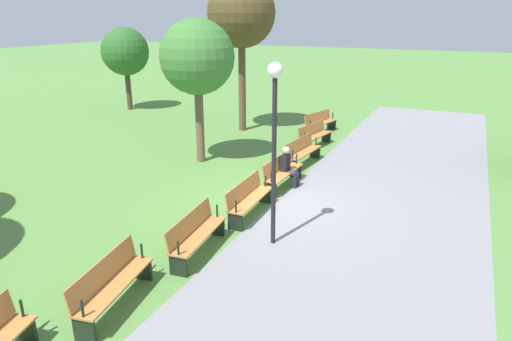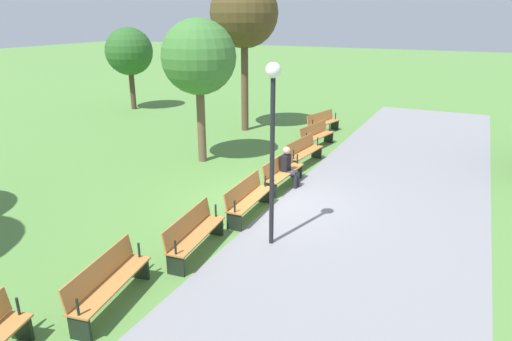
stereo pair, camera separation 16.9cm
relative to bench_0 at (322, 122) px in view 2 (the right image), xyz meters
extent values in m
plane|color=#54843D|center=(7.75, 1.01, -0.48)|extent=(120.00, 120.00, 0.00)
cube|color=gray|center=(7.75, 3.85, -0.48)|extent=(29.85, 5.30, 0.01)
cube|color=#B27538|center=(0.02, 0.07, -0.03)|extent=(2.00, 0.89, 0.04)
cube|color=#B27538|center=(-0.03, -0.13, 0.21)|extent=(1.92, 0.57, 0.40)
cube|color=black|center=(-0.87, 0.29, -0.26)|extent=(0.15, 0.38, 0.43)
cylinder|color=black|center=(-0.87, 0.31, 0.13)|extent=(0.05, 0.05, 0.30)
cube|color=black|center=(0.91, -0.15, -0.26)|extent=(0.15, 0.38, 0.43)
cylinder|color=black|center=(0.91, -0.13, 0.13)|extent=(0.05, 0.05, 0.30)
cube|color=#B27538|center=(2.20, 0.53, -0.03)|extent=(2.00, 0.77, 0.04)
cube|color=#B27538|center=(2.17, 0.33, 0.21)|extent=(1.95, 0.44, 0.40)
cube|color=black|center=(1.30, 0.68, -0.26)|extent=(0.12, 0.38, 0.43)
cylinder|color=black|center=(1.30, 0.70, 0.13)|extent=(0.05, 0.05, 0.30)
cube|color=black|center=(3.10, 0.37, -0.26)|extent=(0.12, 0.38, 0.43)
cylinder|color=black|center=(3.11, 0.39, 0.13)|extent=(0.05, 0.05, 0.30)
cube|color=#B27538|center=(4.41, 0.83, -0.03)|extent=(1.99, 0.64, 0.04)
cube|color=#B27538|center=(4.39, 0.63, 0.21)|extent=(1.96, 0.31, 0.40)
cube|color=black|center=(3.50, 0.93, -0.26)|extent=(0.10, 0.38, 0.43)
cylinder|color=black|center=(3.50, 0.95, 0.13)|extent=(0.05, 0.05, 0.30)
cube|color=black|center=(5.32, 0.74, -0.26)|extent=(0.10, 0.38, 0.43)
cylinder|color=black|center=(5.33, 0.76, 0.13)|extent=(0.05, 0.05, 0.30)
cube|color=#B27538|center=(6.64, 0.99, -0.03)|extent=(1.97, 0.51, 0.04)
cube|color=#B27538|center=(6.63, 0.79, 0.21)|extent=(1.96, 0.17, 0.40)
cube|color=black|center=(5.72, 1.02, -0.26)|extent=(0.07, 0.38, 0.43)
cylinder|color=black|center=(5.72, 1.04, 0.13)|extent=(0.05, 0.05, 0.30)
cube|color=black|center=(7.55, 0.95, -0.26)|extent=(0.07, 0.38, 0.43)
cylinder|color=black|center=(7.55, 0.97, 0.13)|extent=(0.05, 0.05, 0.30)
cube|color=#B27538|center=(8.87, 0.99, -0.03)|extent=(1.97, 0.51, 0.04)
cube|color=#B27538|center=(8.87, 0.79, 0.21)|extent=(1.96, 0.17, 0.40)
cube|color=black|center=(7.95, 0.95, -0.26)|extent=(0.07, 0.38, 0.43)
cylinder|color=black|center=(7.95, 0.97, 0.13)|extent=(0.05, 0.05, 0.30)
cube|color=black|center=(9.78, 1.02, -0.26)|extent=(0.07, 0.38, 0.43)
cylinder|color=black|center=(9.78, 1.04, 0.13)|extent=(0.05, 0.05, 0.30)
cube|color=#B27538|center=(11.09, 0.83, -0.03)|extent=(1.99, 0.64, 0.04)
cube|color=#B27538|center=(11.11, 0.63, 0.21)|extent=(1.96, 0.31, 0.40)
cube|color=black|center=(10.18, 0.74, -0.26)|extent=(0.10, 0.38, 0.43)
cylinder|color=black|center=(10.18, 0.76, 0.13)|extent=(0.05, 0.05, 0.30)
cube|color=black|center=(12.00, 0.93, -0.26)|extent=(0.10, 0.38, 0.43)
cylinder|color=black|center=(12.00, 0.95, 0.13)|extent=(0.05, 0.05, 0.30)
cube|color=#B27538|center=(13.30, 0.53, -0.03)|extent=(2.00, 0.77, 0.04)
cube|color=#B27538|center=(13.34, 0.33, 0.21)|extent=(1.95, 0.44, 0.40)
cube|color=black|center=(12.40, 0.37, -0.26)|extent=(0.12, 0.38, 0.43)
cylinder|color=black|center=(12.39, 0.39, 0.13)|extent=(0.05, 0.05, 0.30)
cube|color=black|center=(14.21, 0.68, -0.26)|extent=(0.12, 0.38, 0.43)
cylinder|color=black|center=(14.20, 0.70, 0.13)|extent=(0.05, 0.05, 0.30)
cube|color=black|center=(14.59, -0.15, -0.26)|extent=(0.15, 0.38, 0.43)
cylinder|color=black|center=(14.59, -0.13, 0.13)|extent=(0.05, 0.05, 0.30)
cube|color=black|center=(6.51, 0.97, 0.22)|extent=(0.33, 0.21, 0.50)
sphere|color=tan|center=(6.51, 0.99, 0.61)|extent=(0.22, 0.22, 0.22)
cylinder|color=#23232D|center=(6.42, 1.15, -0.05)|extent=(0.14, 0.36, 0.13)
cylinder|color=#23232D|center=(6.43, 1.33, -0.26)|extent=(0.11, 0.11, 0.43)
cylinder|color=#23232D|center=(6.60, 1.15, -0.05)|extent=(0.14, 0.36, 0.13)
cylinder|color=#23232D|center=(6.61, 1.33, -0.26)|extent=(0.11, 0.11, 0.43)
cylinder|color=#4C3828|center=(-0.69, -10.80, 0.63)|extent=(0.28, 0.28, 2.22)
sphere|color=#285B23|center=(-0.69, -10.80, 2.54)|extent=(2.44, 2.44, 2.44)
cylinder|color=brown|center=(5.53, -2.54, 0.89)|extent=(0.28, 0.28, 2.74)
sphere|color=#3D7533|center=(5.53, -2.54, 3.05)|extent=(2.44, 2.44, 2.44)
cylinder|color=brown|center=(0.91, -3.24, 1.51)|extent=(0.31, 0.31, 3.98)
sphere|color=#4C3D1E|center=(0.91, -3.24, 4.41)|extent=(2.80, 2.80, 2.80)
cylinder|color=black|center=(9.98, 2.06, 1.35)|extent=(0.10, 0.10, 3.66)
sphere|color=white|center=(9.98, 2.06, 3.32)|extent=(0.32, 0.32, 0.32)
camera|label=1|loc=(18.37, 5.56, 4.36)|focal=31.92mm
camera|label=2|loc=(18.30, 5.71, 4.36)|focal=31.92mm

